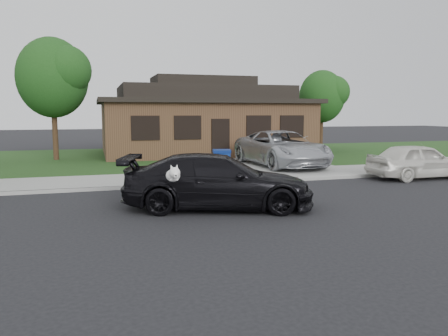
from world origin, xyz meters
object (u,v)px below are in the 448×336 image
object	(u,v)px
minivan	(281,148)
recycling_bin	(222,164)
white_compact	(418,161)
sedan	(218,181)

from	to	relation	value
minivan	recycling_bin	world-z (taller)	minivan
minivan	white_compact	distance (m)	5.95
sedan	minivan	distance (m)	9.02
recycling_bin	white_compact	bearing A→B (deg)	0.08
sedan	minivan	bearing A→B (deg)	-18.38
sedan	minivan	world-z (taller)	minivan
sedan	recycling_bin	xyz separation A→B (m)	(1.43, 4.50, -0.08)
sedan	white_compact	size ratio (longest dim) A/B	1.35
white_compact	sedan	bearing A→B (deg)	108.04
sedan	white_compact	distance (m)	9.60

